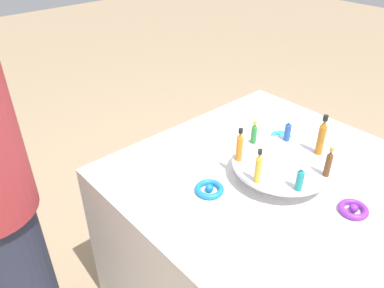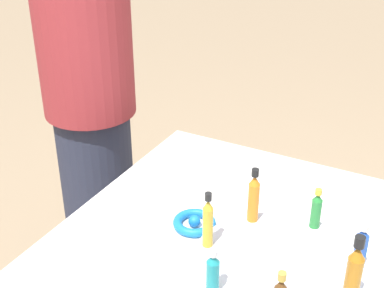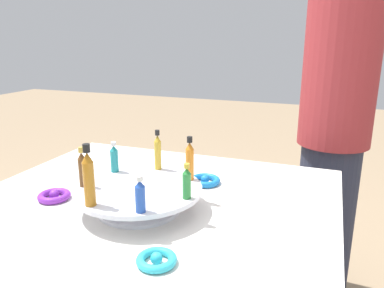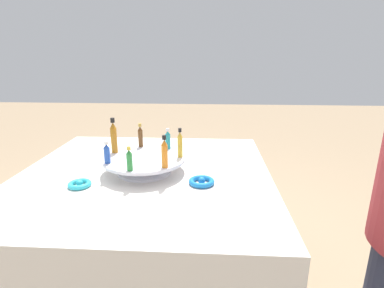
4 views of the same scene
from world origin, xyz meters
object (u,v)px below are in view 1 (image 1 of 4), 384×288
Objects in this scene: bottle_gold at (258,167)px; ribbon_bow_blue at (209,189)px; bottle_blue at (288,131)px; bottle_teal at (300,179)px; bottle_amber at (322,137)px; bottle_orange at (240,146)px; display_stand at (281,167)px; ribbon_bow_purple at (353,209)px; bottle_green at (254,133)px; ribbon_bow_teal at (281,136)px; bottle_brown at (329,163)px.

ribbon_bow_blue is at bearing 127.76° from bottle_gold.
bottle_teal is at bearing -136.62° from bottle_blue.
bottle_amber reaches higher than bottle_orange.
display_stand is 0.26m from ribbon_bow_purple.
bottle_blue is at bearing 94.81° from bottle_amber.
bottle_orange is at bearing 0.34° from ribbon_bow_blue.
bottle_green is 0.98× the size of ribbon_bow_purple.
bottle_amber is at bearing 17.67° from bottle_teal.
bottle_amber is at bearing -109.68° from ribbon_bow_teal.
display_stand is 0.17m from bottle_gold.
bottle_blue is 1.02× the size of ribbon_bow_teal.
bottle_amber is 0.26m from ribbon_bow_purple.
bottle_orange reaches higher than bottle_teal.
bottle_amber is at bearing -85.19° from bottle_blue.
bottle_blue is at bearing -137.00° from ribbon_bow_teal.
bottle_gold reaches higher than ribbon_bow_purple.
bottle_green is (0.02, 0.15, 0.06)m from display_stand.
ribbon_bow_teal is at bearing 36.00° from display_stand.
bottle_brown reaches higher than bottle_teal.
ribbon_bow_purple is at bearing -54.87° from bottle_gold.
bottle_amber reaches higher than display_stand.
ribbon_bow_purple is 0.45m from ribbon_bow_blue.
bottle_blue is (0.27, 0.09, -0.02)m from bottle_gold.
ribbon_bow_teal is at bearing 2.31° from bottle_green.
bottle_blue is at bearing -4.91° from ribbon_bow_blue.
display_stand is 3.47× the size of ribbon_bow_blue.
bottle_blue is (-0.01, 0.13, -0.03)m from bottle_amber.
bottle_brown is at bearing -59.47° from bottle_orange.
ribbon_bow_purple is at bearing -106.57° from bottle_blue.
ribbon_bow_teal is (0.08, 0.08, -0.09)m from bottle_blue.
bottle_teal is (0.06, -0.11, -0.01)m from bottle_gold.
display_stand is 2.25× the size of bottle_amber.
bottle_gold reaches higher than ribbon_bow_teal.
bottle_orange is 1.27× the size of ribbon_bow_blue.
bottle_green is at bearing 43.38° from bottle_gold.
bottle_teal is at bearing 128.49° from ribbon_bow_purple.
ribbon_bow_purple is at bearing -89.05° from bottle_green.
bottle_brown is (0.19, -0.13, -0.01)m from bottle_gold.
bottle_amber reaches higher than bottle_brown.
bottle_gold is 0.29m from bottle_amber.
ribbon_bow_teal is at bearing 66.00° from ribbon_bow_purple.
ribbon_bow_blue is (-0.27, 0.36, -0.00)m from ribbon_bow_purple.
ribbon_bow_teal is (0.36, 0.17, -0.11)m from bottle_gold.
ribbon_bow_purple is (-0.10, -0.33, -0.09)m from bottle_blue.
bottle_amber is 0.43m from ribbon_bow_blue.
display_stand is at bearing -98.04° from bottle_green.
bottle_teal is at bearing -136.73° from ribbon_bow_teal.
bottle_green is 0.42m from ribbon_bow_purple.
bottle_gold is 1.31× the size of ribbon_bow_purple.
bottle_brown is (0.04, -0.14, 0.07)m from display_stand.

